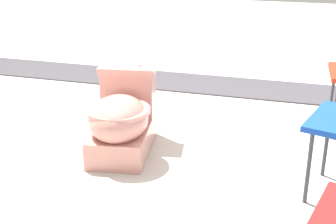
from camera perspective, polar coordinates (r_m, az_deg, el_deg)
The scene contains 3 objects.
ground_plane at distance 3.29m, azimuth -6.54°, elevation -2.57°, with size 14.00×14.00×0.00m, color beige.
gravel_strip at distance 4.28m, azimuth 6.25°, elevation 3.24°, with size 0.56×8.00×0.01m, color #423F44.
toilet at distance 2.93m, azimuth -5.63°, elevation -0.87°, with size 0.68×0.47×0.52m.
Camera 1 is at (2.76, 1.22, 1.32)m, focal length 50.00 mm.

